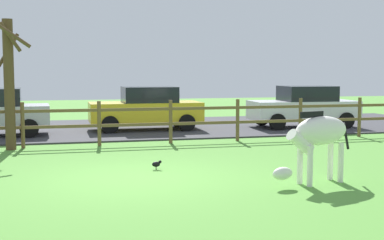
% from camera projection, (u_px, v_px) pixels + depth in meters
% --- Properties ---
extents(ground_plane, '(60.00, 60.00, 0.00)m').
position_uv_depth(ground_plane, '(136.00, 178.00, 10.80)').
color(ground_plane, '#549338').
extents(parking_asphalt, '(28.00, 7.40, 0.05)m').
position_uv_depth(parking_asphalt, '(100.00, 129.00, 19.77)').
color(parking_asphalt, '#38383D').
rests_on(parking_asphalt, ground_plane).
extents(paddock_fence, '(21.43, 0.11, 1.31)m').
position_uv_depth(paddock_fence, '(99.00, 120.00, 15.47)').
color(paddock_fence, brown).
rests_on(paddock_fence, ground_plane).
extents(bare_tree, '(1.33, 1.04, 3.75)m').
position_uv_depth(bare_tree, '(9.00, 80.00, 14.53)').
color(bare_tree, '#513A23').
rests_on(bare_tree, ground_plane).
extents(zebra, '(1.89, 0.81, 1.41)m').
position_uv_depth(zebra, '(318.00, 136.00, 10.24)').
color(zebra, white).
rests_on(zebra, ground_plane).
extents(crow_on_grass, '(0.21, 0.10, 0.20)m').
position_uv_depth(crow_on_grass, '(157.00, 164.00, 11.76)').
color(crow_on_grass, black).
rests_on(crow_on_grass, ground_plane).
extents(parked_car_yellow, '(4.01, 1.90, 1.56)m').
position_uv_depth(parked_car_yellow, '(146.00, 108.00, 19.25)').
color(parked_car_yellow, yellow).
rests_on(parked_car_yellow, parking_asphalt).
extents(parked_car_white, '(4.07, 2.01, 1.56)m').
position_uv_depth(parked_car_white, '(304.00, 106.00, 20.17)').
color(parked_car_white, white).
rests_on(parked_car_white, parking_asphalt).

